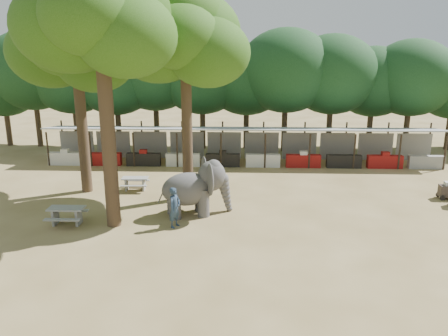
{
  "coord_description": "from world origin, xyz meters",
  "views": [
    {
      "loc": [
        -0.12,
        -16.72,
        7.82
      ],
      "look_at": [
        -1.0,
        5.0,
        2.0
      ],
      "focal_mm": 35.0,
      "sensor_mm": 36.0,
      "label": 1
    }
  ],
  "objects_px": {
    "picnic_table_near": "(67,213)",
    "picnic_table_far": "(135,182)",
    "handler": "(175,207)",
    "cart_back": "(448,190)",
    "elephant": "(196,188)",
    "yard_tree_back": "(183,37)",
    "yard_tree_center": "(98,17)",
    "yard_tree_left": "(74,44)"
  },
  "relations": [
    {
      "from": "picnic_table_near",
      "to": "picnic_table_far",
      "type": "distance_m",
      "value": 5.65
    },
    {
      "from": "handler",
      "to": "picnic_table_far",
      "type": "relative_size",
      "value": 1.2
    },
    {
      "from": "picnic_table_far",
      "to": "cart_back",
      "type": "bearing_deg",
      "value": -5.82
    },
    {
      "from": "cart_back",
      "to": "elephant",
      "type": "bearing_deg",
      "value": -165.15
    },
    {
      "from": "yard_tree_back",
      "to": "picnic_table_near",
      "type": "distance_m",
      "value": 10.36
    },
    {
      "from": "elephant",
      "to": "cart_back",
      "type": "bearing_deg",
      "value": -4.07
    },
    {
      "from": "picnic_table_far",
      "to": "cart_back",
      "type": "xyz_separation_m",
      "value": [
        17.46,
        -0.88,
        -0.01
      ]
    },
    {
      "from": "yard_tree_back",
      "to": "handler",
      "type": "bearing_deg",
      "value": -89.91
    },
    {
      "from": "elephant",
      "to": "handler",
      "type": "xyz_separation_m",
      "value": [
        -0.82,
        -1.69,
        -0.42
      ]
    },
    {
      "from": "yard_tree_center",
      "to": "handler",
      "type": "distance_m",
      "value": 8.8
    },
    {
      "from": "elephant",
      "to": "picnic_table_far",
      "type": "height_order",
      "value": "elephant"
    },
    {
      "from": "picnic_table_near",
      "to": "yard_tree_back",
      "type": "bearing_deg",
      "value": 38.67
    },
    {
      "from": "yard_tree_center",
      "to": "elephant",
      "type": "relative_size",
      "value": 3.28
    },
    {
      "from": "yard_tree_left",
      "to": "picnic_table_near",
      "type": "distance_m",
      "value": 9.3
    },
    {
      "from": "yard_tree_back",
      "to": "picnic_table_far",
      "type": "relative_size",
      "value": 7.24
    },
    {
      "from": "elephant",
      "to": "handler",
      "type": "distance_m",
      "value": 1.93
    },
    {
      "from": "yard_tree_left",
      "to": "yard_tree_back",
      "type": "bearing_deg",
      "value": -9.46
    },
    {
      "from": "picnic_table_near",
      "to": "cart_back",
      "type": "distance_m",
      "value": 19.9
    },
    {
      "from": "yard_tree_back",
      "to": "elephant",
      "type": "bearing_deg",
      "value": -72.29
    },
    {
      "from": "yard_tree_left",
      "to": "elephant",
      "type": "height_order",
      "value": "yard_tree_left"
    },
    {
      "from": "yard_tree_back",
      "to": "picnic_table_near",
      "type": "bearing_deg",
      "value": -140.46
    },
    {
      "from": "yard_tree_center",
      "to": "picnic_table_far",
      "type": "xyz_separation_m",
      "value": [
        -0.13,
        5.12,
        -8.72
      ]
    },
    {
      "from": "picnic_table_far",
      "to": "cart_back",
      "type": "distance_m",
      "value": 17.48
    },
    {
      "from": "elephant",
      "to": "picnic_table_far",
      "type": "distance_m",
      "value": 5.5
    },
    {
      "from": "yard_tree_center",
      "to": "cart_back",
      "type": "bearing_deg",
      "value": 13.74
    },
    {
      "from": "yard_tree_left",
      "to": "picnic_table_far",
      "type": "relative_size",
      "value": 7.02
    },
    {
      "from": "yard_tree_left",
      "to": "cart_back",
      "type": "xyz_separation_m",
      "value": [
        20.33,
        -0.76,
        -7.72
      ]
    },
    {
      "from": "handler",
      "to": "yard_tree_center",
      "type": "bearing_deg",
      "value": 111.92
    },
    {
      "from": "yard_tree_back",
      "to": "handler",
      "type": "relative_size",
      "value": 6.02
    },
    {
      "from": "picnic_table_near",
      "to": "cart_back",
      "type": "relative_size",
      "value": 1.62
    },
    {
      "from": "elephant",
      "to": "picnic_table_far",
      "type": "bearing_deg",
      "value": 120.92
    },
    {
      "from": "elephant",
      "to": "picnic_table_near",
      "type": "xyz_separation_m",
      "value": [
        -5.9,
        -1.59,
        -0.83
      ]
    },
    {
      "from": "yard_tree_back",
      "to": "cart_back",
      "type": "relative_size",
      "value": 11.04
    },
    {
      "from": "picnic_table_near",
      "to": "yard_tree_center",
      "type": "bearing_deg",
      "value": 4.24
    },
    {
      "from": "yard_tree_center",
      "to": "picnic_table_near",
      "type": "xyz_separation_m",
      "value": [
        -2.07,
        -0.18,
        -8.67
      ]
    },
    {
      "from": "yard_tree_center",
      "to": "elephant",
      "type": "distance_m",
      "value": 8.84
    },
    {
      "from": "yard_tree_left",
      "to": "yard_tree_center",
      "type": "height_order",
      "value": "yard_tree_center"
    },
    {
      "from": "picnic_table_near",
      "to": "picnic_table_far",
      "type": "relative_size",
      "value": 1.06
    },
    {
      "from": "handler",
      "to": "picnic_table_far",
      "type": "height_order",
      "value": "handler"
    },
    {
      "from": "yard_tree_back",
      "to": "cart_back",
      "type": "distance_m",
      "value": 16.44
    },
    {
      "from": "handler",
      "to": "cart_back",
      "type": "relative_size",
      "value": 1.83
    },
    {
      "from": "yard_tree_back",
      "to": "picnic_table_near",
      "type": "relative_size",
      "value": 6.8
    }
  ]
}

